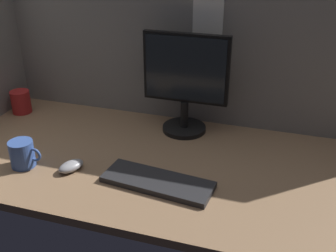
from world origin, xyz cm
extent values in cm
cube|color=#8C6B4C|center=(0.00, 0.00, -1.50)|extent=(180.00, 80.00, 3.00)
cube|color=gray|center=(0.00, 37.50, 37.57)|extent=(180.00, 5.00, 75.14)
cube|color=white|center=(3.01, 34.70, 43.89)|extent=(11.97, 0.40, 19.34)
cylinder|color=black|center=(-2.90, 24.50, 0.90)|extent=(18.00, 18.00, 1.80)
cylinder|color=black|center=(-2.90, 24.50, 7.30)|extent=(3.20, 3.20, 11.00)
cube|color=black|center=(-2.90, 25.50, 26.70)|extent=(34.35, 2.40, 27.80)
cube|color=black|center=(-2.90, 24.10, 26.70)|extent=(31.95, 0.60, 25.40)
cube|color=#262628|center=(-0.95, -15.96, 1.00)|extent=(38.18, 16.88, 2.00)
ellipsoid|color=#99999E|center=(-32.56, -16.79, 1.70)|extent=(9.12, 11.07, 3.40)
cylinder|color=red|center=(-78.19, 19.87, 5.09)|extent=(8.54, 8.54, 10.19)
cylinder|color=#38569E|center=(-50.28, -19.07, 4.85)|extent=(8.57, 8.57, 9.70)
torus|color=#38569E|center=(-45.20, -19.07, 5.33)|extent=(5.27, 1.00, 5.27)
camera|label=1|loc=(35.46, -121.54, 78.22)|focal=43.50mm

